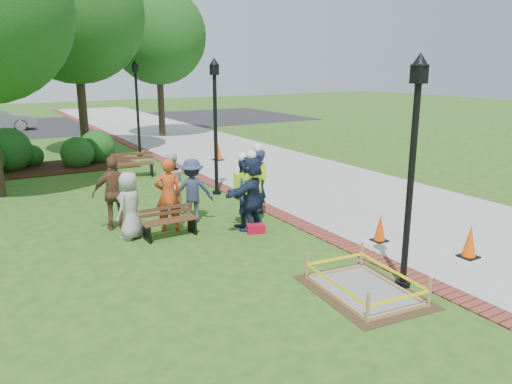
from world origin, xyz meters
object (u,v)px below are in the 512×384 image
lamp_near (413,157)px  hivis_worker_c (243,190)px  bench_near (170,228)px  hivis_worker_b (257,181)px  cone_front (470,242)px  hivis_worker_a (251,190)px  wet_concrete_pad (364,280)px

lamp_near → hivis_worker_c: size_ratio=2.22×
bench_near → lamp_near: lamp_near is taller
hivis_worker_b → hivis_worker_c: (-0.78, -0.62, -0.03)m
cone_front → hivis_worker_c: size_ratio=0.39×
bench_near → cone_front: (5.07, -4.54, 0.13)m
bench_near → hivis_worker_b: bearing=10.0°
cone_front → hivis_worker_c: (-3.13, 4.41, 0.59)m
cone_front → lamp_near: size_ratio=0.17×
cone_front → hivis_worker_b: bearing=115.0°
bench_near → hivis_worker_b: (2.73, 0.48, 0.75)m
hivis_worker_a → hivis_worker_c: (-0.07, 0.30, -0.05)m
cone_front → lamp_near: (-2.29, -0.30, 2.12)m
bench_near → cone_front: size_ratio=1.82×
bench_near → lamp_near: 6.02m
cone_front → hivis_worker_c: hivis_worker_c is taller
lamp_near → hivis_worker_c: lamp_near is taller
cone_front → hivis_worker_a: 5.15m
hivis_worker_a → hivis_worker_b: hivis_worker_a is taller
bench_near → hivis_worker_a: size_ratio=0.67×
hivis_worker_b → hivis_worker_c: bearing=-141.8°
cone_front → hivis_worker_a: size_ratio=0.37×
wet_concrete_pad → lamp_near: bearing=-12.4°
bench_near → hivis_worker_c: (1.95, -0.14, 0.72)m
cone_front → hivis_worker_b: hivis_worker_b is taller
bench_near → hivis_worker_b: hivis_worker_b is taller
bench_near → hivis_worker_b: 2.87m
lamp_near → hivis_worker_c: (-0.84, 4.70, -1.53)m
wet_concrete_pad → hivis_worker_a: size_ratio=1.21×
lamp_near → hivis_worker_b: 5.53m
hivis_worker_a → hivis_worker_c: 0.32m
wet_concrete_pad → cone_front: bearing=2.2°
bench_near → hivis_worker_c: bearing=-4.0°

